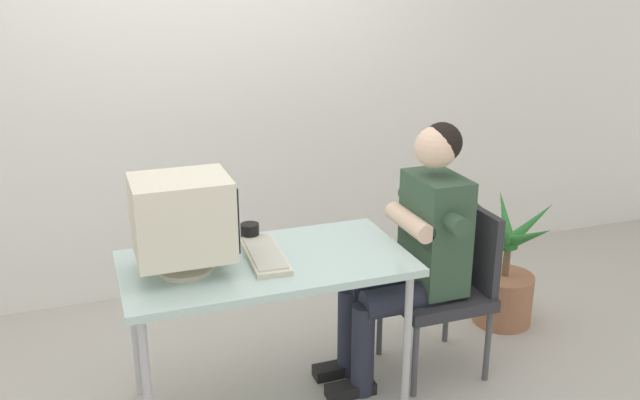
{
  "coord_description": "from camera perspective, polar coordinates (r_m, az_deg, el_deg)",
  "views": [
    {
      "loc": [
        -0.71,
        -2.67,
        1.95
      ],
      "look_at": [
        0.25,
        0.0,
        0.98
      ],
      "focal_mm": 38.27,
      "sensor_mm": 36.0,
      "label": 1
    }
  ],
  "objects": [
    {
      "name": "crt_monitor",
      "position": [
        2.87,
        -11.39,
        -1.5
      ],
      "size": [
        0.41,
        0.32,
        0.42
      ],
      "color": "beige",
      "rests_on": "desk"
    },
    {
      "name": "desk",
      "position": [
        3.05,
        -4.5,
        -6.0
      ],
      "size": [
        1.26,
        0.67,
        0.73
      ],
      "color": "#B7B7BC",
      "rests_on": "ground_plane"
    },
    {
      "name": "person_seated",
      "position": [
        3.3,
        7.94,
        -3.82
      ],
      "size": [
        0.69,
        0.55,
        1.28
      ],
      "color": "#334C38",
      "rests_on": "ground_plane"
    },
    {
      "name": "office_chair",
      "position": [
        3.47,
        10.57,
        -6.65
      ],
      "size": [
        0.46,
        0.46,
        0.85
      ],
      "color": "#4C4C51",
      "rests_on": "ground_plane"
    },
    {
      "name": "keyboard",
      "position": [
        3.04,
        -4.69,
        -4.55
      ],
      "size": [
        0.18,
        0.45,
        0.03
      ],
      "color": "beige",
      "rests_on": "desk"
    },
    {
      "name": "desk_mug",
      "position": [
        3.22,
        -5.9,
        -2.69
      ],
      "size": [
        0.09,
        0.1,
        0.09
      ],
      "color": "black",
      "rests_on": "desk"
    },
    {
      "name": "wall_back",
      "position": [
        4.22,
        -6.02,
        12.63
      ],
      "size": [
        8.0,
        0.1,
        3.0
      ],
      "primitive_type": "cube",
      "color": "silver",
      "rests_on": "ground_plane"
    },
    {
      "name": "potted_plant",
      "position": [
        4.06,
        15.21,
        -6.46
      ],
      "size": [
        0.51,
        0.55,
        0.77
      ],
      "color": "#9E6647",
      "rests_on": "ground_plane"
    }
  ]
}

